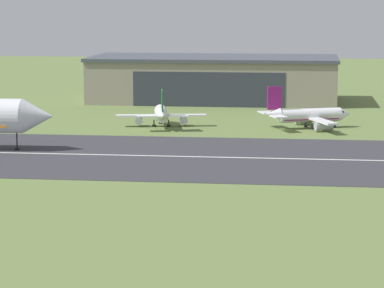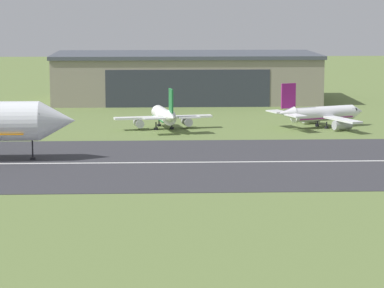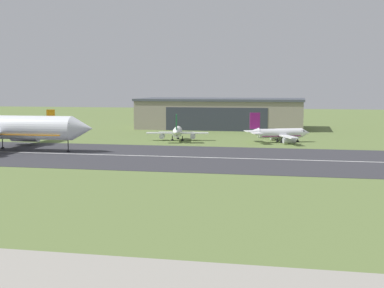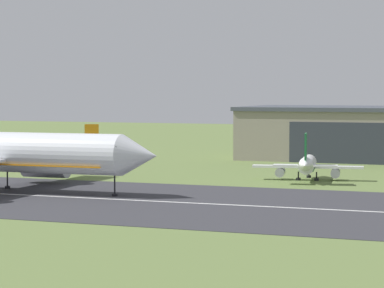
{
  "view_description": "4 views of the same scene",
  "coord_description": "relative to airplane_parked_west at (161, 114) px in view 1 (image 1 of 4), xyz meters",
  "views": [
    {
      "loc": [
        2.89,
        -46.33,
        26.89
      ],
      "look_at": [
        -12.45,
        77.75,
        7.16
      ],
      "focal_mm": 85.0,
      "sensor_mm": 36.0,
      "label": 1
    },
    {
      "loc": [
        -29.81,
        -31.15,
        24.87
      ],
      "look_at": [
        -25.15,
        74.55,
        8.27
      ],
      "focal_mm": 85.0,
      "sensor_mm": 36.0,
      "label": 2
    },
    {
      "loc": [
        10.31,
        -16.8,
        17.23
      ],
      "look_at": [
        -7.46,
        70.34,
        7.49
      ],
      "focal_mm": 50.0,
      "sensor_mm": 36.0,
      "label": 3
    },
    {
      "loc": [
        10.3,
        -10.4,
        16.08
      ],
      "look_at": [
        -26.91,
        87.02,
        9.78
      ],
      "focal_mm": 85.0,
      "sensor_mm": 36.0,
      "label": 4
    }
  ],
  "objects": [
    {
      "name": "runway_centreline",
      "position": [
        27.52,
        -37.29,
        -2.68
      ],
      "size": [
        384.58,
        0.7,
        0.01
      ],
      "primitive_type": "cube",
      "color": "silver",
      "rests_on": "runway_strip"
    },
    {
      "name": "hangar_building",
      "position": [
        6.23,
        52.5,
        3.31
      ],
      "size": [
        66.25,
        29.8,
        12.07
      ],
      "color": "gray",
      "rests_on": "ground_plane"
    },
    {
      "name": "ground_plane",
      "position": [
        27.52,
        -91.49,
        -2.75
      ],
      "size": [
        667.31,
        667.31,
        0.0
      ],
      "primitive_type": "plane",
      "color": "olive"
    },
    {
      "name": "runway_strip",
      "position": [
        27.52,
        -37.29,
        -2.72
      ],
      "size": [
        427.31,
        45.71,
        0.06
      ],
      "primitive_type": "cube",
      "color": "#333338",
      "rests_on": "ground_plane"
    },
    {
      "name": "airplane_parked_east",
      "position": [
        31.5,
        1.64,
        -0.06
      ],
      "size": [
        20.65,
        22.25,
        9.15
      ],
      "color": "white",
      "rests_on": "ground_plane"
    },
    {
      "name": "airplane_parked_west",
      "position": [
        0.0,
        0.0,
        0.0
      ],
      "size": [
        19.56,
        17.88,
        8.69
      ],
      "color": "white",
      "rests_on": "ground_plane"
    }
  ]
}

